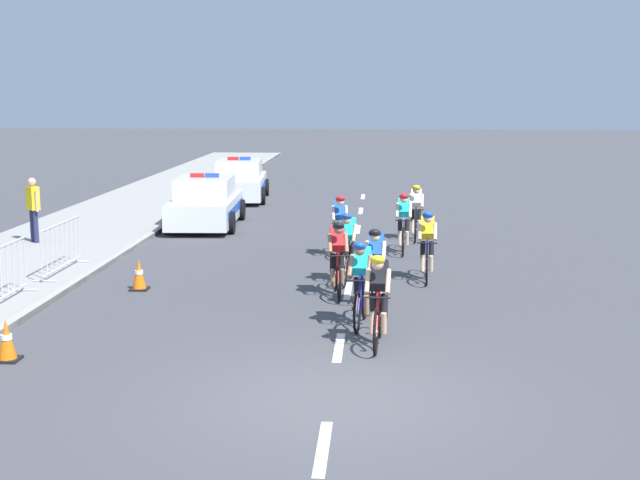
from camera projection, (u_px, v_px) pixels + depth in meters
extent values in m
plane|color=#424247|center=(331.00, 398.00, 11.71)|extent=(160.00, 160.00, 0.00)
cube|color=gray|center=(96.00, 226.00, 25.97)|extent=(4.25, 60.00, 0.12)
cube|color=#9E9E99|center=(164.00, 227.00, 25.84)|extent=(0.16, 60.00, 0.13)
cube|color=white|center=(323.00, 448.00, 10.06)|extent=(0.14, 1.60, 0.01)
cube|color=white|center=(339.00, 347.00, 14.00)|extent=(0.14, 1.60, 0.01)
cube|color=white|center=(348.00, 291.00, 17.93)|extent=(0.14, 1.60, 0.01)
cube|color=white|center=(354.00, 254.00, 21.87)|extent=(0.14, 1.60, 0.01)
cube|color=white|center=(358.00, 229.00, 25.80)|extent=(0.14, 1.60, 0.01)
cube|color=white|center=(361.00, 211.00, 29.74)|extent=(0.14, 1.60, 0.01)
cube|color=white|center=(363.00, 197.00, 33.67)|extent=(0.14, 1.60, 0.01)
torus|color=black|center=(376.00, 332.00, 13.54)|extent=(0.09, 0.73, 0.72)
cylinder|color=#99999E|center=(376.00, 332.00, 13.54)|extent=(0.06, 0.06, 0.06)
torus|color=black|center=(380.00, 316.00, 14.52)|extent=(0.09, 0.73, 0.72)
cylinder|color=#99999E|center=(380.00, 316.00, 14.52)|extent=(0.06, 0.06, 0.06)
cylinder|color=#B21919|center=(378.00, 291.00, 13.89)|extent=(0.07, 0.55, 0.04)
cylinder|color=#B21919|center=(377.00, 314.00, 13.77)|extent=(0.07, 0.48, 0.63)
cylinder|color=#B21919|center=(379.00, 307.00, 14.14)|extent=(0.04, 0.04, 0.65)
cylinder|color=black|center=(377.00, 298.00, 13.55)|extent=(0.42, 0.06, 0.03)
cube|color=black|center=(379.00, 286.00, 14.08)|extent=(0.11, 0.23, 0.05)
cube|color=black|center=(379.00, 275.00, 13.92)|extent=(0.32, 0.57, 0.45)
cube|color=black|center=(379.00, 284.00, 14.06)|extent=(0.29, 0.22, 0.18)
cylinder|color=black|center=(384.00, 306.00, 14.06)|extent=(0.12, 0.23, 0.40)
cylinder|color=tan|center=(384.00, 323.00, 14.02)|extent=(0.10, 0.16, 0.36)
cylinder|color=black|center=(373.00, 305.00, 14.08)|extent=(0.12, 0.18, 0.40)
cylinder|color=tan|center=(372.00, 323.00, 14.05)|extent=(0.10, 0.13, 0.36)
cylinder|color=tan|center=(388.00, 282.00, 13.70)|extent=(0.10, 0.41, 0.35)
cylinder|color=tan|center=(367.00, 281.00, 13.74)|extent=(0.10, 0.41, 0.35)
sphere|color=tan|center=(378.00, 264.00, 13.59)|extent=(0.19, 0.19, 0.19)
ellipsoid|color=yellow|center=(378.00, 260.00, 13.57)|extent=(0.25, 0.33, 0.24)
torus|color=black|center=(357.00, 312.00, 14.73)|extent=(0.13, 0.72, 0.72)
cylinder|color=#99999E|center=(357.00, 312.00, 14.73)|extent=(0.07, 0.07, 0.06)
torus|color=black|center=(365.00, 299.00, 15.70)|extent=(0.13, 0.72, 0.72)
cylinder|color=#99999E|center=(365.00, 299.00, 15.70)|extent=(0.07, 0.07, 0.06)
cylinder|color=#1E1E99|center=(361.00, 275.00, 15.08)|extent=(0.10, 0.55, 0.04)
cylinder|color=#1E1E99|center=(359.00, 296.00, 14.96)|extent=(0.10, 0.48, 0.63)
cylinder|color=#1E1E99|center=(363.00, 290.00, 15.32)|extent=(0.04, 0.04, 0.65)
cylinder|color=black|center=(358.00, 281.00, 14.74)|extent=(0.42, 0.08, 0.03)
cube|color=black|center=(363.00, 271.00, 15.26)|extent=(0.12, 0.23, 0.05)
cube|color=#19B2B7|center=(362.00, 261.00, 15.11)|extent=(0.34, 0.58, 0.45)
cube|color=black|center=(363.00, 269.00, 15.25)|extent=(0.30, 0.23, 0.18)
cylinder|color=black|center=(367.00, 289.00, 15.24)|extent=(0.14, 0.23, 0.40)
cylinder|color=#9E7051|center=(366.00, 305.00, 15.21)|extent=(0.11, 0.16, 0.36)
cylinder|color=black|center=(357.00, 288.00, 15.27)|extent=(0.13, 0.18, 0.40)
cylinder|color=#9E7051|center=(356.00, 304.00, 15.24)|extent=(0.10, 0.13, 0.36)
cylinder|color=#9E7051|center=(369.00, 266.00, 14.88)|extent=(0.12, 0.41, 0.35)
cylinder|color=#9E7051|center=(351.00, 266.00, 14.94)|extent=(0.12, 0.41, 0.35)
sphere|color=#9E7051|center=(359.00, 250.00, 14.78)|extent=(0.19, 0.19, 0.19)
ellipsoid|color=blue|center=(359.00, 246.00, 14.76)|extent=(0.27, 0.34, 0.24)
torus|color=black|center=(373.00, 294.00, 16.07)|extent=(0.09, 0.73, 0.72)
cylinder|color=#99999E|center=(373.00, 294.00, 16.07)|extent=(0.06, 0.06, 0.06)
torus|color=black|center=(377.00, 282.00, 17.05)|extent=(0.09, 0.73, 0.72)
cylinder|color=#99999E|center=(377.00, 282.00, 17.05)|extent=(0.06, 0.06, 0.06)
cylinder|color=black|center=(375.00, 260.00, 16.42)|extent=(0.07, 0.55, 0.04)
cylinder|color=black|center=(374.00, 279.00, 16.31)|extent=(0.07, 0.48, 0.63)
cylinder|color=black|center=(376.00, 274.00, 16.67)|extent=(0.04, 0.04, 0.65)
cylinder|color=black|center=(374.00, 265.00, 16.08)|extent=(0.42, 0.05, 0.03)
cube|color=black|center=(376.00, 256.00, 16.61)|extent=(0.11, 0.23, 0.05)
cube|color=blue|center=(376.00, 247.00, 16.46)|extent=(0.31, 0.56, 0.47)
cube|color=black|center=(376.00, 254.00, 16.60)|extent=(0.29, 0.22, 0.18)
cylinder|color=black|center=(380.00, 273.00, 16.59)|extent=(0.12, 0.23, 0.40)
cylinder|color=beige|center=(380.00, 287.00, 16.56)|extent=(0.10, 0.16, 0.36)
cylinder|color=black|center=(371.00, 272.00, 16.62)|extent=(0.12, 0.18, 0.40)
cylinder|color=beige|center=(370.00, 287.00, 16.58)|extent=(0.10, 0.13, 0.36)
cylinder|color=beige|center=(384.00, 252.00, 16.23)|extent=(0.10, 0.41, 0.35)
cylinder|color=beige|center=(366.00, 251.00, 16.27)|extent=(0.10, 0.41, 0.35)
sphere|color=beige|center=(375.00, 237.00, 16.12)|extent=(0.19, 0.19, 0.19)
ellipsoid|color=black|center=(375.00, 233.00, 16.10)|extent=(0.25, 0.33, 0.24)
torus|color=black|center=(339.00, 283.00, 16.93)|extent=(0.12, 0.72, 0.72)
cylinder|color=#99999E|center=(339.00, 283.00, 16.93)|extent=(0.07, 0.07, 0.06)
torus|color=black|center=(336.00, 273.00, 17.91)|extent=(0.12, 0.72, 0.72)
cylinder|color=#99999E|center=(336.00, 273.00, 17.91)|extent=(0.07, 0.07, 0.06)
cylinder|color=#B21919|center=(338.00, 252.00, 17.28)|extent=(0.10, 0.55, 0.04)
cylinder|color=#B21919|center=(338.00, 270.00, 17.17)|extent=(0.09, 0.48, 0.63)
cylinder|color=#B21919|center=(337.00, 265.00, 17.53)|extent=(0.04, 0.04, 0.65)
cylinder|color=black|center=(339.00, 256.00, 16.94)|extent=(0.42, 0.07, 0.03)
cube|color=black|center=(337.00, 248.00, 17.47)|extent=(0.12, 0.23, 0.05)
cube|color=red|center=(337.00, 239.00, 17.32)|extent=(0.34, 0.57, 0.46)
cube|color=black|center=(337.00, 246.00, 17.46)|extent=(0.30, 0.23, 0.18)
cylinder|color=black|center=(342.00, 263.00, 17.47)|extent=(0.13, 0.23, 0.40)
cylinder|color=#9E7051|center=(342.00, 277.00, 17.43)|extent=(0.11, 0.16, 0.36)
cylinder|color=black|center=(333.00, 264.00, 17.46)|extent=(0.13, 0.18, 0.40)
cylinder|color=#9E7051|center=(333.00, 277.00, 17.43)|extent=(0.10, 0.13, 0.36)
cylinder|color=#9E7051|center=(346.00, 243.00, 17.12)|extent=(0.12, 0.41, 0.35)
cylinder|color=#9E7051|center=(330.00, 243.00, 17.11)|extent=(0.12, 0.41, 0.35)
sphere|color=#9E7051|center=(338.00, 229.00, 16.98)|extent=(0.19, 0.19, 0.19)
ellipsoid|color=black|center=(338.00, 226.00, 16.96)|extent=(0.26, 0.34, 0.24)
torus|color=black|center=(427.00, 268.00, 18.35)|extent=(0.08, 0.73, 0.72)
cylinder|color=#99999E|center=(427.00, 268.00, 18.35)|extent=(0.06, 0.06, 0.06)
torus|color=black|center=(427.00, 259.00, 19.33)|extent=(0.08, 0.73, 0.72)
cylinder|color=#99999E|center=(427.00, 259.00, 19.33)|extent=(0.06, 0.06, 0.06)
cylinder|color=#1E1E99|center=(427.00, 239.00, 18.70)|extent=(0.06, 0.55, 0.04)
cylinder|color=#1E1E99|center=(427.00, 256.00, 18.59)|extent=(0.07, 0.48, 0.63)
cylinder|color=#1E1E99|center=(427.00, 252.00, 18.95)|extent=(0.04, 0.04, 0.65)
cylinder|color=black|center=(427.00, 243.00, 18.37)|extent=(0.42, 0.05, 0.03)
cube|color=black|center=(427.00, 236.00, 18.89)|extent=(0.11, 0.22, 0.05)
cube|color=yellow|center=(428.00, 228.00, 18.74)|extent=(0.31, 0.56, 0.46)
cube|color=black|center=(427.00, 234.00, 18.88)|extent=(0.29, 0.21, 0.18)
cylinder|color=black|center=(431.00, 250.00, 18.88)|extent=(0.12, 0.23, 0.40)
cylinder|color=beige|center=(431.00, 263.00, 18.84)|extent=(0.10, 0.16, 0.36)
cylinder|color=black|center=(423.00, 250.00, 18.90)|extent=(0.12, 0.17, 0.40)
cylinder|color=beige|center=(423.00, 263.00, 18.86)|extent=(0.10, 0.13, 0.36)
cylinder|color=beige|center=(435.00, 232.00, 18.52)|extent=(0.10, 0.40, 0.35)
cylinder|color=beige|center=(420.00, 231.00, 18.55)|extent=(0.10, 0.40, 0.35)
sphere|color=beige|center=(428.00, 218.00, 18.40)|extent=(0.19, 0.19, 0.19)
ellipsoid|color=blue|center=(428.00, 215.00, 18.38)|extent=(0.25, 0.33, 0.24)
torus|color=black|center=(344.00, 270.00, 18.15)|extent=(0.12, 0.72, 0.72)
cylinder|color=#99999E|center=(344.00, 270.00, 18.15)|extent=(0.07, 0.07, 0.06)
torus|color=black|center=(351.00, 261.00, 19.12)|extent=(0.12, 0.72, 0.72)
cylinder|color=#99999E|center=(351.00, 261.00, 19.12)|extent=(0.07, 0.07, 0.06)
cylinder|color=black|center=(348.00, 241.00, 18.50)|extent=(0.10, 0.55, 0.04)
cylinder|color=black|center=(346.00, 258.00, 18.38)|extent=(0.09, 0.48, 0.63)
cylinder|color=black|center=(349.00, 253.00, 18.75)|extent=(0.04, 0.04, 0.65)
cylinder|color=black|center=(345.00, 245.00, 18.16)|extent=(0.42, 0.07, 0.03)
cube|color=black|center=(349.00, 237.00, 18.69)|extent=(0.12, 0.23, 0.05)
cube|color=#19B2B7|center=(348.00, 229.00, 18.53)|extent=(0.34, 0.57, 0.46)
cube|color=black|center=(349.00, 236.00, 18.67)|extent=(0.30, 0.23, 0.18)
cylinder|color=black|center=(353.00, 252.00, 18.66)|extent=(0.13, 0.23, 0.40)
cylinder|color=tan|center=(352.00, 265.00, 18.63)|extent=(0.11, 0.16, 0.36)
cylinder|color=black|center=(344.00, 252.00, 18.70)|extent=(0.13, 0.18, 0.40)
cylinder|color=tan|center=(344.00, 265.00, 18.66)|extent=(0.10, 0.13, 0.36)
cylinder|color=tan|center=(354.00, 233.00, 18.30)|extent=(0.12, 0.41, 0.35)
cylinder|color=tan|center=(339.00, 233.00, 18.36)|extent=(0.12, 0.41, 0.35)
sphere|color=tan|center=(346.00, 220.00, 18.20)|extent=(0.19, 0.19, 0.19)
ellipsoid|color=blue|center=(346.00, 217.00, 18.18)|extent=(0.26, 0.34, 0.24)
torus|color=black|center=(341.00, 245.00, 21.08)|extent=(0.12, 0.72, 0.72)
cylinder|color=#99999E|center=(341.00, 245.00, 21.08)|extent=(0.07, 0.07, 0.06)
torus|color=black|center=(338.00, 238.00, 22.06)|extent=(0.12, 0.72, 0.72)
cylinder|color=#99999E|center=(338.00, 238.00, 22.06)|extent=(0.07, 0.07, 0.06)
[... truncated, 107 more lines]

